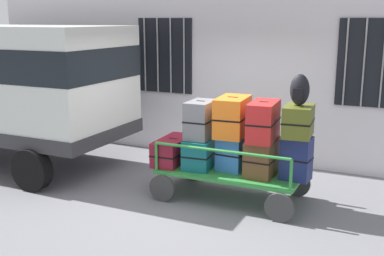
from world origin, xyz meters
name	(u,v)px	position (x,y,z in m)	size (l,w,h in m)	color
ground_plane	(202,198)	(0.00, 0.00, 0.00)	(40.00, 40.00, 0.00)	slate
building_wall	(253,32)	(0.00, 2.37, 2.50)	(12.00, 0.38, 5.00)	silver
van	(6,80)	(-4.10, 0.17, 1.62)	(4.63, 2.20, 2.61)	silver
luggage_cart	(231,175)	(0.42, 0.16, 0.38)	(2.24, 1.14, 0.46)	#2D8438
cart_railing	(231,147)	(0.42, 0.16, 0.83)	(2.12, 1.01, 0.45)	#2D8438
suitcase_left_bottom	(173,150)	(-0.58, 0.16, 0.66)	(0.45, 0.92, 0.40)	maroon
suitcase_midleft_bottom	(202,152)	(-0.08, 0.18, 0.69)	(0.49, 0.84, 0.46)	#0F5960
suitcase_midleft_middle	(201,120)	(-0.08, 0.14, 1.22)	(0.39, 0.60, 0.59)	slate
suitcase_center_bottom	(232,153)	(0.42, 0.18, 0.73)	(0.43, 0.41, 0.54)	#3372C6
suitcase_center_middle	(232,117)	(0.42, 0.19, 1.30)	(0.48, 0.76, 0.60)	orange
suitcase_midright_bottom	(263,157)	(0.92, 0.19, 0.73)	(0.43, 0.73, 0.54)	brown
suitcase_midright_middle	(263,121)	(0.92, 0.13, 1.29)	(0.43, 0.75, 0.58)	#B21E1E
suitcase_right_bottom	(296,158)	(1.42, 0.15, 0.78)	(0.45, 0.35, 0.64)	navy
suitcase_right_middle	(298,121)	(1.42, 0.16, 1.33)	(0.44, 0.61, 0.45)	#4C5119
backpack	(300,90)	(1.42, 0.14, 1.77)	(0.27, 0.22, 0.44)	black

